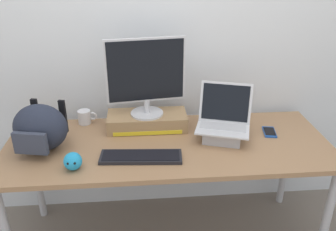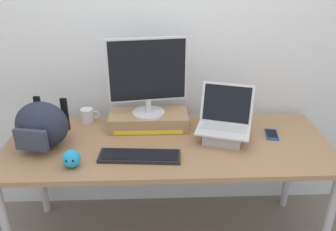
% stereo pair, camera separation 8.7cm
% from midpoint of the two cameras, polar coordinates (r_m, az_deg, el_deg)
% --- Properties ---
extents(back_wall, '(7.00, 0.10, 2.60)m').
position_cam_midpoint_polar(back_wall, '(2.35, 0.65, 13.19)').
color(back_wall, silver).
rests_on(back_wall, ground).
extents(desk, '(1.93, 0.74, 0.75)m').
position_cam_midpoint_polar(desk, '(2.14, 1.17, -6.04)').
color(desk, '#99704C').
rests_on(desk, ground).
extents(toner_box_yellow, '(0.50, 0.22, 0.10)m').
position_cam_midpoint_polar(toner_box_yellow, '(2.26, -2.05, -0.81)').
color(toner_box_yellow, '#9E7A51').
rests_on(toner_box_yellow, desk).
extents(desktop_monitor, '(0.48, 0.21, 0.49)m').
position_cam_midpoint_polar(desktop_monitor, '(2.15, -2.17, 6.43)').
color(desktop_monitor, silver).
rests_on(desktop_monitor, toner_box_yellow).
extents(open_laptop, '(0.37, 0.33, 0.32)m').
position_cam_midpoint_polar(open_laptop, '(2.14, 10.19, -2.23)').
color(open_laptop, '#ADADB2').
rests_on(open_laptop, desk).
extents(external_keyboard, '(0.46, 0.17, 0.02)m').
position_cam_midpoint_polar(external_keyboard, '(1.96, -3.36, -6.60)').
color(external_keyboard, black).
rests_on(external_keyboard, desk).
extents(messenger_backpack, '(0.35, 0.32, 0.27)m').
position_cam_midpoint_polar(messenger_backpack, '(2.12, -18.72, -1.50)').
color(messenger_backpack, '#232838').
rests_on(messenger_backpack, desk).
extents(coffee_mug, '(0.12, 0.08, 0.09)m').
position_cam_midpoint_polar(coffee_mug, '(2.39, -11.91, 0.02)').
color(coffee_mug, silver).
rests_on(coffee_mug, desk).
extents(cell_phone, '(0.10, 0.15, 0.01)m').
position_cam_midpoint_polar(cell_phone, '(2.29, 17.52, -2.94)').
color(cell_phone, '#19479E').
rests_on(cell_phone, desk).
extents(plush_toy, '(0.10, 0.10, 0.10)m').
position_cam_midpoint_polar(plush_toy, '(1.92, -14.14, -6.84)').
color(plush_toy, '#2393CC').
rests_on(plush_toy, desk).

